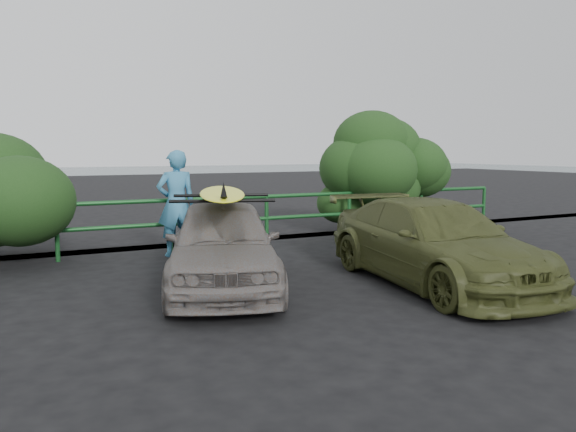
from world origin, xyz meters
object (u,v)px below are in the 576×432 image
at_px(olive_vehicle, 434,243).
at_px(man, 176,203).
at_px(guardrail, 220,223).
at_px(sedan, 223,245).
at_px(surfboard, 222,193).

relative_size(olive_vehicle, man, 2.16).
bearing_deg(man, guardrail, -158.07).
relative_size(guardrail, sedan, 3.78).
bearing_deg(sedan, man, 106.69).
bearing_deg(surfboard, man, 106.69).
bearing_deg(sedan, guardrail, 89.63).
xyz_separation_m(sedan, olive_vehicle, (2.86, -1.07, -0.02)).
relative_size(olive_vehicle, surfboard, 1.44).
relative_size(sedan, surfboard, 1.27).
bearing_deg(guardrail, sedan, -108.86).
distance_m(guardrail, olive_vehicle, 4.54).
distance_m(olive_vehicle, man, 4.72).
distance_m(sedan, surfboard, 0.72).
bearing_deg(olive_vehicle, man, 132.06).
distance_m(guardrail, surfboard, 3.38).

